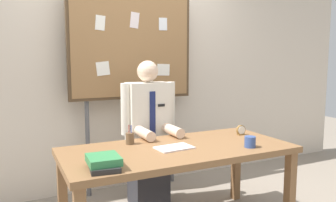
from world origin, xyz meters
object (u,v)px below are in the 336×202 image
Objects in this scene: book_stack at (104,162)px; open_notebook at (174,148)px; person at (149,139)px; desk at (178,157)px; desk_clock at (241,131)px; bulletin_board at (132,49)px; coffee_mug at (250,142)px; pen_holder at (130,138)px.

open_notebook is at bearing 20.42° from book_stack.
person reaches higher than open_notebook.
person is 1.11m from book_stack.
desk is 19.79× the size of desk_clock.
desk_clock is (0.77, 0.15, 0.04)m from open_notebook.
bulletin_board is (0.00, 0.43, 0.88)m from person.
desk_clock is at bearing -51.83° from bulletin_board.
coffee_mug is (0.56, -0.23, 0.04)m from open_notebook.
person is at bearing 48.80° from pen_holder.
pen_holder is (-0.83, 0.51, 0.01)m from coffee_mug.
open_notebook is at bearing -94.18° from person.
pen_holder is (0.36, 0.51, 0.01)m from book_stack.
coffee_mug reaches higher than book_stack.
desk_clock is 0.44m from coffee_mug.
bulletin_board reaches higher than desk.
book_stack is 0.67m from open_notebook.
open_notebook is 0.61m from coffee_mug.
desk_clock is (0.72, -0.92, -0.76)m from bulletin_board.
desk_clock is (1.40, 0.39, 0.00)m from book_stack.
desk is 6.19× the size of book_stack.
book_stack reaches higher than desk.
open_notebook is at bearing -156.86° from desk.
person is 0.49m from pen_holder.
pen_holder reaches higher than book_stack.
desk is at bearing 153.83° from coffee_mug.
desk_clock reaches higher than desk.
coffee_mug is 0.97m from pen_holder.
open_notebook is at bearing -92.50° from bulletin_board.
bulletin_board reaches higher than book_stack.
book_stack is at bearing -164.56° from desk_clock.
desk_clock reaches higher than open_notebook.
person is at bearing 85.82° from open_notebook.
coffee_mug is (-0.21, -0.38, 0.00)m from desk_clock.
coffee_mug is at bearing 0.09° from book_stack.
book_stack is at bearing -159.39° from desk.
person is 15.31× the size of desk_clock.
coffee_mug is (0.51, -0.25, 0.12)m from desk.
open_notebook is (0.63, 0.23, -0.03)m from book_stack.
desk is 6.38× the size of open_notebook.
open_notebook is (-0.05, -0.02, 0.08)m from desk.
person is 1.02m from coffee_mug.
bulletin_board is at bearing 128.17° from desk_clock.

